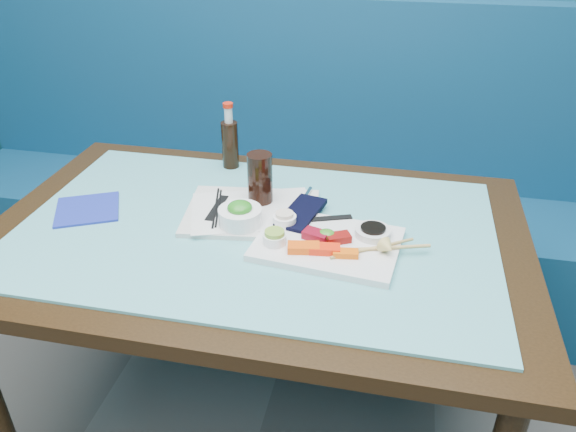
% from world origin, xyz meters
% --- Properties ---
extents(booth_bench, '(3.00, 0.56, 1.17)m').
position_xyz_m(booth_bench, '(0.00, 2.29, 0.37)').
color(booth_bench, navy).
rests_on(booth_bench, ground).
extents(dining_table, '(1.40, 0.90, 0.75)m').
position_xyz_m(dining_table, '(0.00, 1.45, 0.67)').
color(dining_table, black).
rests_on(dining_table, ground).
extents(glass_top, '(1.22, 0.76, 0.01)m').
position_xyz_m(glass_top, '(0.00, 1.45, 0.75)').
color(glass_top, '#5BB0B7').
rests_on(glass_top, dining_table).
extents(sashimi_plate, '(0.37, 0.28, 0.02)m').
position_xyz_m(sashimi_plate, '(0.20, 1.40, 0.77)').
color(sashimi_plate, white).
rests_on(sashimi_plate, glass_top).
extents(salmon_left, '(0.08, 0.05, 0.02)m').
position_xyz_m(salmon_left, '(0.15, 1.34, 0.78)').
color(salmon_left, '#FF530A').
rests_on(salmon_left, sashimi_plate).
extents(salmon_mid, '(0.08, 0.04, 0.02)m').
position_xyz_m(salmon_mid, '(0.20, 1.35, 0.78)').
color(salmon_mid, '#FD280A').
rests_on(salmon_mid, sashimi_plate).
extents(salmon_right, '(0.06, 0.04, 0.01)m').
position_xyz_m(salmon_right, '(0.25, 1.34, 0.78)').
color(salmon_right, '#F65F09').
rests_on(salmon_right, sashimi_plate).
extents(tuna_left, '(0.07, 0.05, 0.02)m').
position_xyz_m(tuna_left, '(0.17, 1.40, 0.79)').
color(tuna_left, maroon).
rests_on(tuna_left, sashimi_plate).
extents(tuna_right, '(0.07, 0.06, 0.02)m').
position_xyz_m(tuna_right, '(0.22, 1.40, 0.79)').
color(tuna_right, maroon).
rests_on(tuna_right, sashimi_plate).
extents(seaweed_garnish, '(0.06, 0.05, 0.02)m').
position_xyz_m(seaweed_garnish, '(0.19, 1.41, 0.79)').
color(seaweed_garnish, '#35831E').
rests_on(seaweed_garnish, sashimi_plate).
extents(ramekin_wasabi, '(0.07, 0.07, 0.02)m').
position_xyz_m(ramekin_wasabi, '(0.07, 1.36, 0.79)').
color(ramekin_wasabi, white).
rests_on(ramekin_wasabi, sashimi_plate).
extents(wasabi_fill, '(0.06, 0.06, 0.01)m').
position_xyz_m(wasabi_fill, '(0.07, 1.36, 0.80)').
color(wasabi_fill, '#7DA836').
rests_on(wasabi_fill, ramekin_wasabi).
extents(ramekin_ginger, '(0.06, 0.06, 0.03)m').
position_xyz_m(ramekin_ginger, '(0.08, 1.45, 0.79)').
color(ramekin_ginger, white).
rests_on(ramekin_ginger, sashimi_plate).
extents(ginger_fill, '(0.06, 0.06, 0.01)m').
position_xyz_m(ginger_fill, '(0.08, 1.45, 0.81)').
color(ginger_fill, beige).
rests_on(ginger_fill, ramekin_ginger).
extents(soy_dish, '(0.11, 0.11, 0.02)m').
position_xyz_m(soy_dish, '(0.30, 1.45, 0.78)').
color(soy_dish, silver).
rests_on(soy_dish, sashimi_plate).
extents(soy_fill, '(0.08, 0.08, 0.01)m').
position_xyz_m(soy_fill, '(0.30, 1.45, 0.80)').
color(soy_fill, black).
rests_on(soy_fill, soy_dish).
extents(lemon_wedge, '(0.05, 0.05, 0.04)m').
position_xyz_m(lemon_wedge, '(0.34, 1.37, 0.80)').
color(lemon_wedge, '#DEC269').
rests_on(lemon_wedge, sashimi_plate).
extents(chopstick_sleeve, '(0.13, 0.06, 0.00)m').
position_xyz_m(chopstick_sleeve, '(0.18, 1.50, 0.78)').
color(chopstick_sleeve, black).
rests_on(chopstick_sleeve, sashimi_plate).
extents(wooden_chopstick_a, '(0.19, 0.13, 0.01)m').
position_xyz_m(wooden_chopstick_a, '(0.31, 1.38, 0.78)').
color(wooden_chopstick_a, tan).
rests_on(wooden_chopstick_a, sashimi_plate).
extents(wooden_chopstick_b, '(0.25, 0.09, 0.01)m').
position_xyz_m(wooden_chopstick_b, '(0.32, 1.38, 0.78)').
color(wooden_chopstick_b, tan).
rests_on(wooden_chopstick_b, sashimi_plate).
extents(serving_tray, '(0.38, 0.31, 0.01)m').
position_xyz_m(serving_tray, '(-0.03, 1.51, 0.76)').
color(serving_tray, silver).
rests_on(serving_tray, glass_top).
extents(paper_placemat, '(0.38, 0.32, 0.00)m').
position_xyz_m(paper_placemat, '(-0.03, 1.51, 0.77)').
color(paper_placemat, silver).
rests_on(paper_placemat, serving_tray).
extents(seaweed_bowl, '(0.12, 0.12, 0.04)m').
position_xyz_m(seaweed_bowl, '(-0.04, 1.44, 0.79)').
color(seaweed_bowl, white).
rests_on(seaweed_bowl, serving_tray).
extents(seaweed_salad, '(0.07, 0.07, 0.03)m').
position_xyz_m(seaweed_salad, '(-0.04, 1.44, 0.82)').
color(seaweed_salad, '#27801D').
rests_on(seaweed_salad, seaweed_bowl).
extents(cola_glass, '(0.09, 0.09, 0.14)m').
position_xyz_m(cola_glass, '(-0.02, 1.57, 0.84)').
color(cola_glass, black).
rests_on(cola_glass, serving_tray).
extents(navy_pouch, '(0.12, 0.20, 0.01)m').
position_xyz_m(navy_pouch, '(0.11, 1.51, 0.78)').
color(navy_pouch, black).
rests_on(navy_pouch, serving_tray).
extents(fork, '(0.02, 0.09, 0.01)m').
position_xyz_m(fork, '(0.10, 1.62, 0.78)').
color(fork, white).
rests_on(fork, serving_tray).
extents(black_chopstick_a, '(0.06, 0.21, 0.01)m').
position_xyz_m(black_chopstick_a, '(-0.12, 1.50, 0.77)').
color(black_chopstick_a, black).
rests_on(black_chopstick_a, serving_tray).
extents(black_chopstick_b, '(0.05, 0.20, 0.01)m').
position_xyz_m(black_chopstick_b, '(-0.12, 1.50, 0.77)').
color(black_chopstick_b, black).
rests_on(black_chopstick_b, serving_tray).
extents(tray_sleeve, '(0.02, 0.14, 0.00)m').
position_xyz_m(tray_sleeve, '(-0.12, 1.50, 0.77)').
color(tray_sleeve, black).
rests_on(tray_sleeve, serving_tray).
extents(cola_bottle_body, '(0.07, 0.07, 0.15)m').
position_xyz_m(cola_bottle_body, '(-0.17, 1.79, 0.83)').
color(cola_bottle_body, black).
rests_on(cola_bottle_body, glass_top).
extents(cola_bottle_neck, '(0.03, 0.03, 0.05)m').
position_xyz_m(cola_bottle_neck, '(-0.17, 1.79, 0.93)').
color(cola_bottle_neck, silver).
rests_on(cola_bottle_neck, cola_bottle_body).
extents(cola_bottle_cap, '(0.03, 0.03, 0.01)m').
position_xyz_m(cola_bottle_cap, '(-0.17, 1.79, 0.96)').
color(cola_bottle_cap, red).
rests_on(cola_bottle_cap, cola_bottle_neck).
extents(blue_napkin, '(0.22, 0.22, 0.01)m').
position_xyz_m(blue_napkin, '(-0.47, 1.44, 0.76)').
color(blue_napkin, navy).
rests_on(blue_napkin, glass_top).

